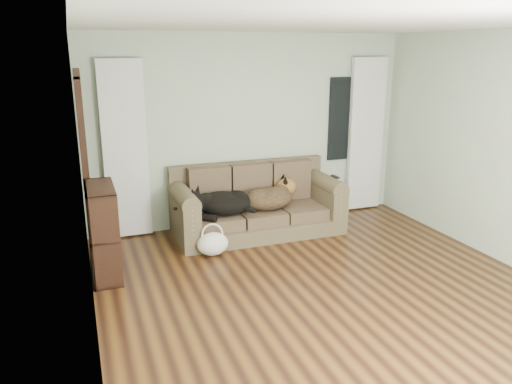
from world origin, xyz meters
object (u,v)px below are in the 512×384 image
object	(u,v)px
sofa	(258,201)
tote_bag	(213,242)
dog_black_lab	(220,205)
dog_shepherd	(270,198)
bookshelf	(103,231)

from	to	relation	value
sofa	tote_bag	world-z (taller)	sofa
dog_black_lab	tote_bag	world-z (taller)	dog_black_lab
dog_shepherd	tote_bag	size ratio (longest dim) A/B	1.87
tote_bag	bookshelf	size ratio (longest dim) A/B	0.38
sofa	tote_bag	xyz separation A→B (m)	(-0.77, -0.53, -0.29)
dog_black_lab	bookshelf	size ratio (longest dim) A/B	0.72
dog_black_lab	bookshelf	distance (m)	1.56
dog_black_lab	dog_shepherd	distance (m)	0.71
sofa	dog_shepherd	xyz separation A→B (m)	(0.16, -0.06, 0.04)
dog_black_lab	bookshelf	xyz separation A→B (m)	(-1.46, -0.55, 0.02)
sofa	dog_shepherd	size ratio (longest dim) A/B	3.07
dog_shepherd	tote_bag	distance (m)	1.09
sofa	bookshelf	size ratio (longest dim) A/B	2.21
dog_black_lab	bookshelf	world-z (taller)	bookshelf
tote_bag	bookshelf	world-z (taller)	bookshelf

